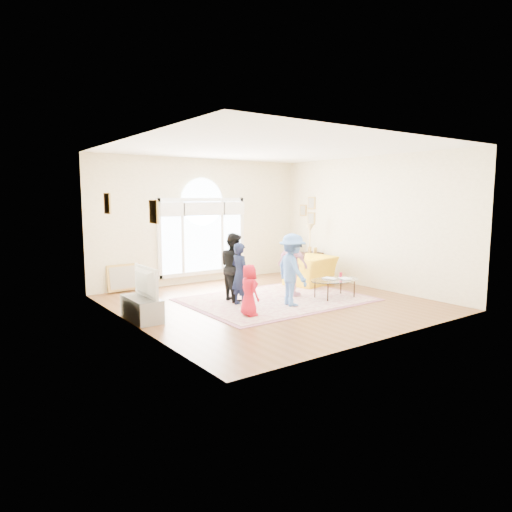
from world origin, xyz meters
TOP-DOWN VIEW (x-y plane):
  - ground at (0.00, 0.00)m, footprint 6.00×6.00m
  - room_shell at (0.01, 2.83)m, footprint 6.00×6.00m
  - area_rug at (0.25, 0.15)m, footprint 3.60×2.60m
  - rug_border at (0.25, 0.15)m, footprint 3.80×2.80m
  - tv_console at (-2.75, 0.30)m, footprint 0.45×1.00m
  - television at (-2.74, 0.30)m, footprint 0.16×0.97m
  - coffee_table at (1.40, -0.46)m, footprint 1.25×0.85m
  - armchair at (1.97, 0.95)m, footprint 1.33×1.22m
  - side_cabinet at (2.78, 1.78)m, footprint 0.40×0.50m
  - floor_lamp at (2.54, 1.63)m, footprint 0.24×0.24m
  - plant_pedestal at (2.70, 2.45)m, footprint 0.20×0.20m
  - potted_plant at (2.70, 2.45)m, footprint 0.49×0.46m
  - leaning_picture at (-2.15, 2.90)m, footprint 0.80×0.14m
  - child_red at (-1.02, -0.64)m, footprint 0.33×0.49m
  - child_navy at (-0.70, 0.15)m, footprint 0.36×0.50m
  - child_black at (-0.56, 0.60)m, footprint 0.61×0.75m
  - child_pink at (0.73, 0.20)m, footprint 0.47×0.85m
  - child_blue at (0.16, -0.47)m, footprint 0.71×1.03m

SIDE VIEW (x-z plane):
  - ground at x=0.00m, z-range 0.00..0.00m
  - leaning_picture at x=-2.15m, z-range -0.31..0.31m
  - rug_border at x=0.25m, z-range 0.00..0.01m
  - area_rug at x=0.25m, z-range 0.00..0.02m
  - tv_console at x=-2.75m, z-range 0.00..0.42m
  - side_cabinet at x=2.78m, z-range 0.00..0.70m
  - plant_pedestal at x=2.70m, z-range 0.00..0.70m
  - armchair at x=1.97m, z-range 0.00..0.74m
  - coffee_table at x=1.40m, z-range 0.13..0.67m
  - child_red at x=-1.02m, z-range 0.02..0.99m
  - child_navy at x=-0.70m, z-range 0.02..1.31m
  - television at x=-2.74m, z-range 0.42..0.98m
  - child_pink at x=0.73m, z-range 0.02..1.40m
  - child_black at x=-0.56m, z-range 0.02..1.47m
  - child_blue at x=0.16m, z-range 0.02..1.49m
  - potted_plant at x=2.70m, z-range 0.70..1.13m
  - floor_lamp at x=2.54m, z-range 0.53..2.04m
  - room_shell at x=0.01m, z-range -1.43..4.57m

